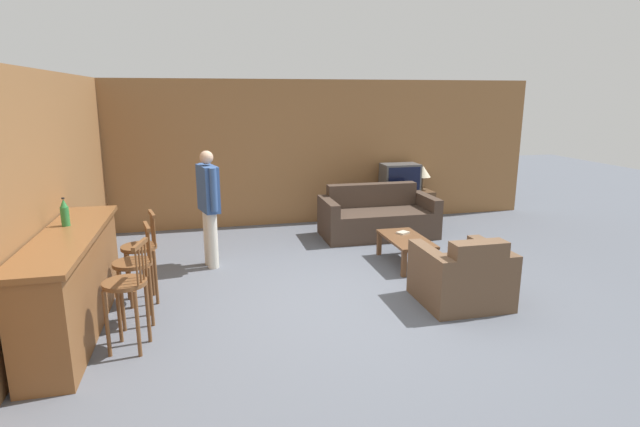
{
  "coord_description": "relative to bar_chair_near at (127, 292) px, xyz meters",
  "views": [
    {
      "loc": [
        -1.53,
        -5.22,
        2.34
      ],
      "look_at": [
        -0.11,
        0.83,
        0.85
      ],
      "focal_mm": 28.0,
      "sensor_mm": 36.0,
      "label": 1
    }
  ],
  "objects": [
    {
      "name": "book_on_table",
      "position": [
        3.5,
        1.89,
        -0.18
      ],
      "size": [
        0.21,
        0.19,
        0.02
      ],
      "color": "#B7AD99",
      "rests_on": "coffee_table"
    },
    {
      "name": "bar_counter",
      "position": [
        -0.59,
        0.55,
        -0.06
      ],
      "size": [
        0.55,
        2.5,
        1.02
      ],
      "color": "brown",
      "rests_on": "ground_plane"
    },
    {
      "name": "bar_chair_near",
      "position": [
        0.0,
        0.0,
        0.0
      ],
      "size": [
        0.47,
        0.47,
        1.05
      ],
      "color": "brown",
      "rests_on": "ground_plane"
    },
    {
      "name": "couch_far",
      "position": [
        3.56,
        3.17,
        -0.27
      ],
      "size": [
        1.89,
        0.94,
        0.84
      ],
      "color": "#423328",
      "rests_on": "ground_plane"
    },
    {
      "name": "armchair_near",
      "position": [
        3.55,
        0.26,
        -0.27
      ],
      "size": [
        0.93,
        0.89,
        0.82
      ],
      "color": "brown",
      "rests_on": "ground_plane"
    },
    {
      "name": "wall_left",
      "position": [
        -0.92,
        2.0,
        0.72
      ],
      "size": [
        0.08,
        8.7,
        2.6
      ],
      "color": "olive",
      "rests_on": "ground_plane"
    },
    {
      "name": "tv",
      "position": [
        4.28,
        3.97,
        0.26
      ],
      "size": [
        0.68,
        0.43,
        0.52
      ],
      "color": "#4C4C4C",
      "rests_on": "tv_unit"
    },
    {
      "name": "tv_unit",
      "position": [
        4.28,
        3.97,
        -0.29
      ],
      "size": [
        1.24,
        0.52,
        0.58
      ],
      "color": "#513823",
      "rests_on": "ground_plane"
    },
    {
      "name": "bottle",
      "position": [
        -0.67,
        0.87,
        0.58
      ],
      "size": [
        0.08,
        0.08,
        0.3
      ],
      "color": "#2D7F3D",
      "rests_on": "bar_counter"
    },
    {
      "name": "ground_plane",
      "position": [
        2.28,
        0.65,
        -0.58
      ],
      "size": [
        24.0,
        24.0,
        0.0
      ],
      "primitive_type": "plane",
      "color": "#565B66"
    },
    {
      "name": "table_lamp",
      "position": [
        4.74,
        3.97,
        0.35
      ],
      "size": [
        0.29,
        0.29,
        0.46
      ],
      "color": "brown",
      "rests_on": "tv_unit"
    },
    {
      "name": "bar_chair_far",
      "position": [
        -0.0,
        1.14,
        0.0
      ],
      "size": [
        0.48,
        0.48,
        1.05
      ],
      "color": "brown",
      "rests_on": "ground_plane"
    },
    {
      "name": "coffee_table",
      "position": [
        3.46,
        1.68,
        -0.25
      ],
      "size": [
        0.53,
        1.03,
        0.38
      ],
      "color": "brown",
      "rests_on": "ground_plane"
    },
    {
      "name": "wall_back",
      "position": [
        2.28,
        4.35,
        0.72
      ],
      "size": [
        9.4,
        0.08,
        2.6
      ],
      "color": "olive",
      "rests_on": "ground_plane"
    },
    {
      "name": "person_by_window",
      "position": [
        0.79,
        2.21,
        0.33
      ],
      "size": [
        0.31,
        0.6,
        1.61
      ],
      "color": "silver",
      "rests_on": "ground_plane"
    },
    {
      "name": "bar_chair_mid",
      "position": [
        0.0,
        0.57,
        0.0
      ],
      "size": [
        0.47,
        0.47,
        1.05
      ],
      "color": "brown",
      "rests_on": "ground_plane"
    }
  ]
}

